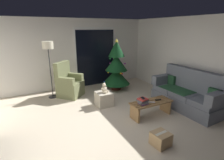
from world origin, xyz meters
TOP-DOWN VIEW (x-y plane):
  - ground_plane at (0.00, 0.00)m, footprint 7.00×7.00m
  - wall_back at (0.00, 3.06)m, footprint 5.72×0.12m
  - wall_right at (2.86, 0.00)m, footprint 0.12×6.00m
  - patio_door_frame at (0.86, 2.99)m, footprint 1.60×0.02m
  - patio_door_glass at (0.86, 2.97)m, footprint 1.50×0.02m
  - couch at (2.32, -0.13)m, footprint 0.85×1.97m
  - coffee_table at (1.12, -0.07)m, footprint 1.10×0.40m
  - remote_silver at (1.08, -0.14)m, footprint 0.16×0.11m
  - remote_black at (1.32, -0.09)m, footprint 0.16×0.08m
  - book_stack at (0.83, -0.10)m, footprint 0.27×0.25m
  - cell_phone at (0.83, -0.10)m, footprint 0.11×0.16m
  - christmas_tree at (1.28, 2.09)m, footprint 0.99×0.98m
  - armchair at (-0.41, 2.23)m, footprint 0.97×0.97m
  - floor_lamp at (-0.92, 2.35)m, footprint 0.32×0.32m
  - ottoman at (0.32, 1.04)m, footprint 0.44×0.44m
  - teddy_bear_cream at (0.32, 1.03)m, footprint 0.21×0.22m
  - cardboard_box_taped_mid_floor at (0.55, -1.08)m, footprint 0.35×0.34m

SIDE VIEW (x-z plane):
  - ground_plane at x=0.00m, z-range 0.00..0.00m
  - cardboard_box_taped_mid_floor at x=0.55m, z-range 0.00..0.26m
  - ottoman at x=0.32m, z-range 0.00..0.40m
  - coffee_table at x=1.12m, z-range 0.07..0.47m
  - couch at x=2.32m, z-range -0.14..0.94m
  - armchair at x=-0.41m, z-range -0.16..0.97m
  - remote_silver at x=1.08m, z-range 0.40..0.42m
  - remote_black at x=1.32m, z-range 0.40..0.42m
  - book_stack at x=0.83m, z-range 0.40..0.55m
  - teddy_bear_cream at x=0.32m, z-range 0.38..0.66m
  - cell_phone at x=0.83m, z-range 0.55..0.56m
  - christmas_tree at x=1.28m, z-range -0.10..1.73m
  - patio_door_glass at x=0.86m, z-range 0.00..2.10m
  - patio_door_frame at x=0.86m, z-range 0.00..2.20m
  - wall_back at x=0.00m, z-range 0.00..2.50m
  - wall_right at x=2.86m, z-range 0.00..2.50m
  - floor_lamp at x=-0.92m, z-range 0.61..2.40m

